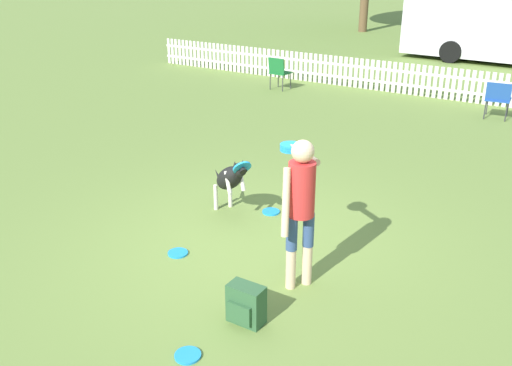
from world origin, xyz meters
TOP-DOWN VIEW (x-y plane):
  - ground_plane at (0.00, 0.00)m, footprint 240.00×240.00m
  - handler_person at (0.86, -0.50)m, footprint 0.77×1.01m
  - leaping_dog at (-0.70, 0.49)m, footprint 0.98×0.70m
  - frisbee_near_handler at (-0.65, -0.71)m, footprint 0.24×0.24m
  - frisbee_near_dog at (-0.30, 0.88)m, footprint 0.24×0.24m
  - frisbee_midfield at (0.61, -2.10)m, footprint 0.24×0.24m
  - backpack_on_grass at (0.77, -1.39)m, footprint 0.36×0.24m
  - picket_fence at (0.00, 8.57)m, footprint 17.45×0.04m
  - folding_chair_blue_left at (-3.91, 7.28)m, footprint 0.47×0.49m
  - folding_chair_center at (1.36, 7.42)m, footprint 0.54×0.56m
  - equipment_trailer at (-0.58, 14.53)m, footprint 5.38×2.57m

SIDE VIEW (x-z plane):
  - ground_plane at x=0.00m, z-range 0.00..0.00m
  - frisbee_near_handler at x=-0.65m, z-range 0.00..0.02m
  - frisbee_near_dog at x=-0.30m, z-range 0.00..0.02m
  - frisbee_midfield at x=0.61m, z-range 0.00..0.02m
  - backpack_on_grass at x=0.77m, z-range 0.00..0.40m
  - picket_fence at x=0.00m, z-range 0.00..0.77m
  - folding_chair_center at x=1.36m, z-range 0.08..0.88m
  - folding_chair_blue_left at x=-3.91m, z-range 0.08..0.91m
  - leaping_dog at x=-0.70m, z-range 0.09..1.04m
  - handler_person at x=0.86m, z-range 0.21..1.87m
  - equipment_trailer at x=-0.58m, z-range 0.07..2.32m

